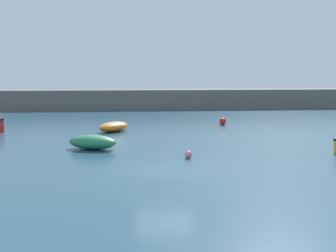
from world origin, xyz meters
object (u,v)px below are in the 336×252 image
(rowboat_blue_near, at_px, (113,127))
(open_tender_yellow, at_px, (92,142))
(mooring_buoy_red, at_px, (223,121))
(mooring_buoy_pink, at_px, (188,154))

(rowboat_blue_near, bearing_deg, open_tender_yellow, 28.51)
(mooring_buoy_red, height_order, mooring_buoy_pink, mooring_buoy_red)
(mooring_buoy_red, bearing_deg, rowboat_blue_near, -159.87)
(open_tender_yellow, bearing_deg, mooring_buoy_pink, -9.53)
(open_tender_yellow, xyz_separation_m, mooring_buoy_red, (9.39, 10.38, -0.12))
(mooring_buoy_red, bearing_deg, mooring_buoy_pink, -108.67)
(rowboat_blue_near, bearing_deg, mooring_buoy_pink, 56.79)
(open_tender_yellow, height_order, mooring_buoy_red, open_tender_yellow)
(mooring_buoy_pink, bearing_deg, open_tender_yellow, 148.26)
(open_tender_yellow, distance_m, mooring_buoy_red, 14.00)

